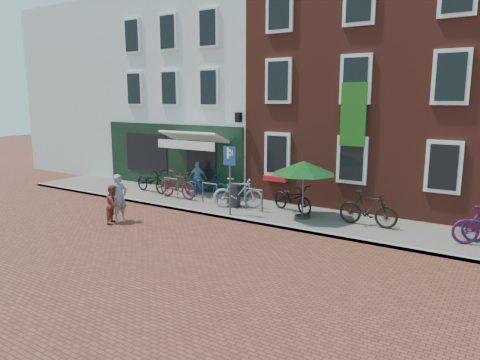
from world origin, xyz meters
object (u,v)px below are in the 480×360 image
Objects in this scene: boy at (113,204)px; bicycle_0 at (152,181)px; litter_bin at (234,193)px; cafe_person at (198,178)px; parasol at (304,165)px; bicycle_1 at (177,185)px; bicycle_2 at (206,185)px; bicycle_4 at (292,198)px; woman at (120,198)px; bicycle_3 at (238,193)px; bicycle_5 at (368,209)px; parking_sign at (230,169)px.

boy is 4.53m from bicycle_0.
litter_bin is 0.71× the size of cafe_person.
parasol is 1.17× the size of bicycle_1.
bicycle_2 is 1.00× the size of bicycle_4.
woman is 0.86× the size of bicycle_1.
boy reaches higher than bicycle_1.
bicycle_5 is (4.82, 0.26, 0.00)m from bicycle_3.
bicycle_5 is (5.08, 0.18, 0.06)m from litter_bin.
cafe_person is at bearing -55.42° from bicycle_0.
parasol reaches higher than woman.
bicycle_1 is 0.97× the size of bicycle_4.
cafe_person reaches higher than boy.
bicycle_4 is at bearing 140.67° from parasol.
parking_sign reaches higher than cafe_person.
bicycle_0 is at bearing 31.91° from woman.
boy is 0.67× the size of bicycle_4.
parking_sign is 1.85× the size of boy.
parasol is 4.91m from bicycle_2.
bicycle_3 is at bearing 127.09° from bicycle_4.
cafe_person is (-3.19, 2.24, -0.96)m from parking_sign.
bicycle_5 is at bearing -82.07° from bicycle_0.
litter_bin is at bearing -56.17° from boy.
parking_sign is 1.25× the size of bicycle_0.
bicycle_2 is at bearing 42.61° from bicycle_3.
bicycle_4 is (1.98, 0.56, -0.06)m from bicycle_3.
parking_sign is 5.32m from bicycle_0.
bicycle_1 is (-2.72, -0.09, 0.06)m from litter_bin.
bicycle_3 is (0.25, -0.08, 0.06)m from litter_bin.
bicycle_2 is (0.93, 0.73, -0.06)m from bicycle_1.
woman reaches higher than litter_bin.
cafe_person is at bearing 5.81° from woman.
bicycle_4 is (2.24, 0.48, 0.00)m from litter_bin.
bicycle_1 is at bearing 9.19° from woman.
bicycle_4 is at bearing -106.31° from bicycle_2.
boy is at bearing -172.92° from bicycle_1.
cafe_person is (-0.31, 4.67, -0.02)m from woman.
litter_bin is at bearing 178.96° from parasol.
parking_sign is 3.63m from bicycle_1.
parking_sign is 4.01m from cafe_person.
woman is 6.06m from bicycle_4.
cafe_person reaches higher than bicycle_2.
parking_sign is at bearing 106.26° from bicycle_5.
woman is 4.33m from bicycle_0.
parking_sign is (0.59, -1.11, 1.14)m from litter_bin.
bicycle_0 and bicycle_4 have the same top height.
parking_sign is at bearing -47.77° from woman.
bicycle_3 is at bearing 93.24° from bicycle_5.
cafe_person is at bearing 103.84° from bicycle_4.
litter_bin is 4.22m from woman.
bicycle_5 is at bearing -107.78° from bicycle_2.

